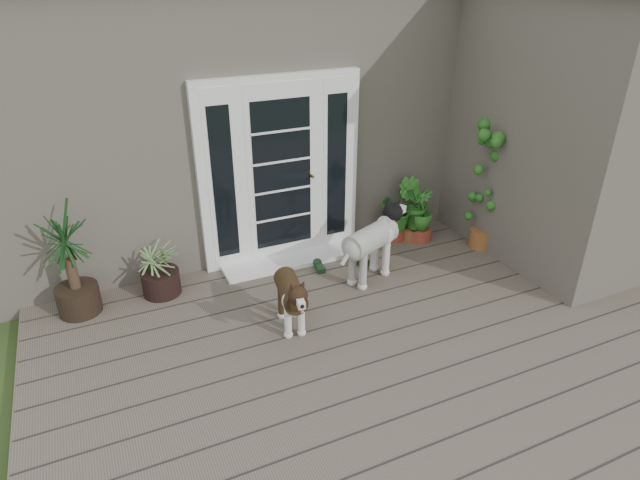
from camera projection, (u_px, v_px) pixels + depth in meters
name	position (u px, v px, depth m)	size (l,w,h in m)	color
deck	(391.00, 362.00, 4.90)	(6.20, 4.60, 0.12)	#6B5B4C
house_main	(242.00, 101.00, 7.66)	(7.40, 4.00, 3.10)	#665E54
house_wing	(567.00, 134.00, 6.18)	(1.60, 2.40, 3.10)	#665E54
door_unit	(281.00, 172.00, 6.09)	(1.90, 0.14, 2.15)	white
door_step	(290.00, 260.00, 6.41)	(1.60, 0.40, 0.05)	white
brindle_dog	(291.00, 300.00, 5.15)	(0.31, 0.72, 0.60)	#3F2C17
white_dog	(370.00, 250.00, 5.91)	(0.38, 0.89, 0.75)	silver
spider_plant	(158.00, 264.00, 5.66)	(0.67, 0.67, 0.71)	#9AAB69
yucca	(70.00, 262.00, 5.25)	(0.80, 0.80, 1.15)	black
herb_a	(396.00, 217.00, 6.80)	(0.50, 0.50, 0.64)	#1B5A19
herb_b	(411.00, 218.00, 6.84)	(0.39, 0.39, 0.59)	#1C611B
herb_c	(421.00, 220.00, 6.82)	(0.35, 0.35, 0.55)	#255D1A
sapling	(490.00, 184.00, 6.40)	(0.49, 0.49, 1.67)	#225718
clog_left	(359.00, 259.00, 6.39)	(0.15, 0.32, 0.10)	black
clog_right	(319.00, 266.00, 6.25)	(0.12, 0.26, 0.08)	#143317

